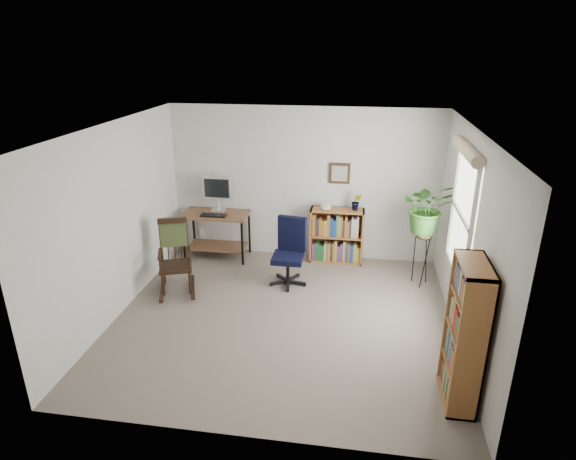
% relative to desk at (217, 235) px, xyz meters
% --- Properties ---
extents(floor, '(4.20, 4.00, 0.00)m').
position_rel_desk_xyz_m(floor, '(1.36, -1.70, -0.37)').
color(floor, slate).
rests_on(floor, ground).
extents(ceiling, '(4.20, 4.00, 0.00)m').
position_rel_desk_xyz_m(ceiling, '(1.36, -1.70, 2.03)').
color(ceiling, silver).
rests_on(ceiling, ground).
extents(wall_back, '(4.20, 0.00, 2.40)m').
position_rel_desk_xyz_m(wall_back, '(1.36, 0.30, 0.83)').
color(wall_back, silver).
rests_on(wall_back, ground).
extents(wall_front, '(4.20, 0.00, 2.40)m').
position_rel_desk_xyz_m(wall_front, '(1.36, -3.70, 0.83)').
color(wall_front, silver).
rests_on(wall_front, ground).
extents(wall_left, '(0.00, 4.00, 2.40)m').
position_rel_desk_xyz_m(wall_left, '(-0.74, -1.70, 0.83)').
color(wall_left, silver).
rests_on(wall_left, ground).
extents(wall_right, '(0.00, 4.00, 2.40)m').
position_rel_desk_xyz_m(wall_right, '(3.46, -1.70, 0.83)').
color(wall_right, silver).
rests_on(wall_right, ground).
extents(window, '(0.12, 1.20, 1.50)m').
position_rel_desk_xyz_m(window, '(3.42, -1.40, 1.03)').
color(window, silver).
rests_on(window, wall_right).
extents(desk, '(1.03, 0.57, 0.75)m').
position_rel_desk_xyz_m(desk, '(0.00, 0.00, 0.00)').
color(desk, brown).
rests_on(desk, floor).
extents(monitor, '(0.46, 0.16, 0.56)m').
position_rel_desk_xyz_m(monitor, '(0.00, 0.14, 0.65)').
color(monitor, silver).
rests_on(monitor, desk).
extents(keyboard, '(0.40, 0.15, 0.02)m').
position_rel_desk_xyz_m(keyboard, '(0.00, -0.12, 0.39)').
color(keyboard, black).
rests_on(keyboard, desk).
extents(office_chair, '(0.62, 0.62, 0.98)m').
position_rel_desk_xyz_m(office_chair, '(1.28, -0.77, 0.12)').
color(office_chair, black).
rests_on(office_chair, floor).
extents(rocking_chair, '(0.82, 1.03, 1.04)m').
position_rel_desk_xyz_m(rocking_chair, '(-0.23, -1.21, 0.15)').
color(rocking_chair, black).
rests_on(rocking_chair, floor).
extents(low_bookshelf, '(0.83, 0.28, 0.87)m').
position_rel_desk_xyz_m(low_bookshelf, '(1.91, 0.12, 0.06)').
color(low_bookshelf, '#9C6133').
rests_on(low_bookshelf, floor).
extents(tall_bookshelf, '(0.27, 0.64, 1.46)m').
position_rel_desk_xyz_m(tall_bookshelf, '(3.28, -2.89, 0.36)').
color(tall_bookshelf, '#9C6133').
rests_on(tall_bookshelf, floor).
extents(plant_stand, '(0.30, 0.30, 0.86)m').
position_rel_desk_xyz_m(plant_stand, '(3.16, -0.47, 0.06)').
color(plant_stand, black).
rests_on(plant_stand, floor).
extents(spider_plant, '(1.69, 1.88, 1.46)m').
position_rel_desk_xyz_m(spider_plant, '(3.16, -0.47, 1.15)').
color(spider_plant, '#306924').
rests_on(spider_plant, plant_stand).
extents(potted_plant_small, '(0.13, 0.24, 0.11)m').
position_rel_desk_xyz_m(potted_plant_small, '(2.19, 0.13, 0.56)').
color(potted_plant_small, '#306924').
rests_on(potted_plant_small, low_bookshelf).
extents(framed_picture, '(0.32, 0.04, 0.32)m').
position_rel_desk_xyz_m(framed_picture, '(1.91, 0.27, 1.03)').
color(framed_picture, black).
rests_on(framed_picture, wall_back).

